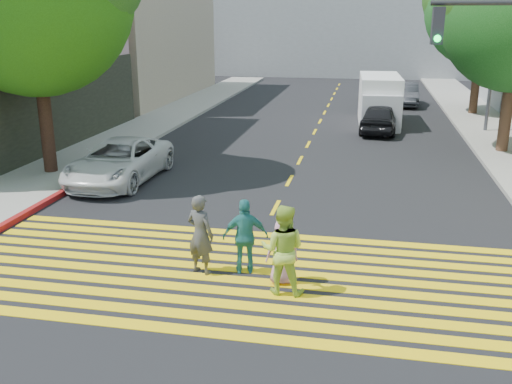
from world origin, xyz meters
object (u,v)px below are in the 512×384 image
(silver_car, at_px, (382,91))
(white_van, at_px, (379,102))
(pedestrian_woman, at_px, (283,250))
(dark_car_parked, at_px, (405,94))
(tree_right_far, at_px, (487,2))
(pedestrian_extra, at_px, (245,237))
(white_sedan, at_px, (119,161))
(dark_car_near, at_px, (380,118))
(pedestrian_child, at_px, (282,252))
(pedestrian_man, at_px, (200,234))

(silver_car, bearing_deg, white_van, 78.98)
(pedestrian_woman, distance_m, dark_car_parked, 27.56)
(tree_right_far, height_order, pedestrian_woman, tree_right_far)
(pedestrian_extra, relative_size, white_sedan, 0.33)
(dark_car_near, distance_m, white_van, 2.35)
(pedestrian_extra, height_order, dark_car_near, pedestrian_extra)
(pedestrian_child, height_order, dark_car_parked, dark_car_parked)
(pedestrian_woman, bearing_deg, white_sedan, -44.97)
(tree_right_far, bearing_deg, pedestrian_woman, -107.43)
(pedestrian_man, distance_m, white_sedan, 8.19)
(white_sedan, distance_m, silver_car, 23.46)
(silver_car, height_order, white_van, white_van)
(pedestrian_child, height_order, dark_car_near, dark_car_near)
(pedestrian_child, height_order, white_sedan, same)
(pedestrian_woman, xyz_separation_m, pedestrian_child, (-0.07, 0.44, -0.24))
(dark_car_near, distance_m, silver_car, 10.96)
(pedestrian_woman, distance_m, white_van, 20.25)
(white_van, bearing_deg, dark_car_parked, 73.97)
(dark_car_parked, bearing_deg, pedestrian_woman, -97.18)
(white_van, bearing_deg, white_sedan, -126.83)
(pedestrian_extra, distance_m, silver_car, 28.19)
(pedestrian_man, distance_m, pedestrian_child, 1.86)
(pedestrian_extra, bearing_deg, pedestrian_child, 142.42)
(tree_right_far, distance_m, white_sedan, 22.78)
(white_van, bearing_deg, pedestrian_woman, -98.36)
(tree_right_far, distance_m, white_van, 8.37)
(pedestrian_man, height_order, dark_car_near, pedestrian_man)
(tree_right_far, xyz_separation_m, dark_car_parked, (-3.74, 3.29, -5.51))
(pedestrian_woman, xyz_separation_m, dark_car_near, (2.11, 17.83, -0.22))
(tree_right_far, distance_m, dark_car_parked, 7.43)
(pedestrian_man, xyz_separation_m, pedestrian_child, (1.84, -0.15, -0.20))
(pedestrian_child, xyz_separation_m, white_sedan, (-6.71, 6.73, 0.00))
(pedestrian_child, xyz_separation_m, white_van, (2.15, 19.70, 0.49))
(pedestrian_woman, bearing_deg, dark_car_parked, -96.31)
(dark_car_parked, bearing_deg, pedestrian_man, -101.33)
(tree_right_far, bearing_deg, white_van, -144.68)
(pedestrian_man, bearing_deg, pedestrian_child, -163.55)
(tree_right_far, height_order, dark_car_near, tree_right_far)
(tree_right_far, bearing_deg, pedestrian_man, -111.98)
(white_sedan, height_order, white_van, white_van)
(tree_right_far, xyz_separation_m, silver_car, (-5.19, 4.78, -5.50))
(pedestrian_extra, relative_size, dark_car_near, 0.40)
(pedestrian_woman, distance_m, silver_car, 28.88)
(dark_car_parked, relative_size, white_van, 0.80)
(pedestrian_extra, relative_size, white_van, 0.31)
(tree_right_far, height_order, pedestrian_child, tree_right_far)
(pedestrian_extra, bearing_deg, white_van, -114.39)
(pedestrian_child, bearing_deg, pedestrian_woman, 81.09)
(pedestrian_extra, height_order, silver_car, pedestrian_extra)
(dark_car_parked, distance_m, white_van, 7.38)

